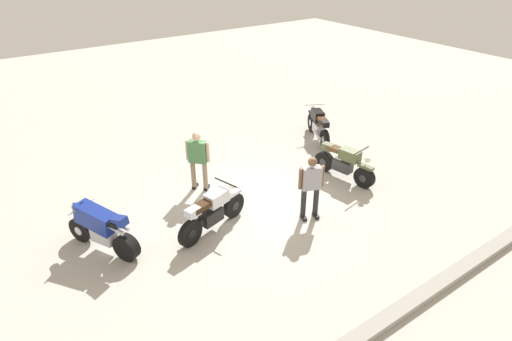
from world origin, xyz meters
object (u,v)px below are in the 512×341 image
object	(u,v)px
motorcycle_blue_sportbike	(100,227)
person_in_gray_shirt	(311,184)
motorcycle_olive_vintage	(344,163)
motorcycle_silver_cruiser	(212,212)
motorcycle_black_cruiser	(318,125)
person_in_green_shirt	(198,157)

from	to	relation	value
motorcycle_blue_sportbike	person_in_gray_shirt	size ratio (longest dim) A/B	1.12
person_in_gray_shirt	motorcycle_olive_vintage	bearing A→B (deg)	133.88
motorcycle_blue_sportbike	motorcycle_silver_cruiser	size ratio (longest dim) A/B	0.89
motorcycle_olive_vintage	motorcycle_silver_cruiser	bearing A→B (deg)	-99.73
motorcycle_olive_vintage	motorcycle_silver_cruiser	xyz separation A→B (m)	(4.26, 0.03, 0.03)
motorcycle_olive_vintage	person_in_gray_shirt	world-z (taller)	person_in_gray_shirt
motorcycle_silver_cruiser	person_in_gray_shirt	world-z (taller)	person_in_gray_shirt
motorcycle_black_cruiser	motorcycle_silver_cruiser	distance (m)	5.96
motorcycle_blue_sportbike	motorcycle_silver_cruiser	world-z (taller)	motorcycle_blue_sportbike
motorcycle_olive_vintage	person_in_gray_shirt	bearing A→B (deg)	-76.52
motorcycle_olive_vintage	motorcycle_black_cruiser	size ratio (longest dim) A/B	1.00
motorcycle_black_cruiser	person_in_gray_shirt	size ratio (longest dim) A/B	1.20
person_in_gray_shirt	motorcycle_blue_sportbike	bearing A→B (deg)	-89.56
motorcycle_silver_cruiser	person_in_gray_shirt	size ratio (longest dim) A/B	1.25
motorcycle_olive_vintage	motorcycle_silver_cruiser	distance (m)	4.26
motorcycle_black_cruiser	person_in_green_shirt	world-z (taller)	person_in_green_shirt
motorcycle_blue_sportbike	person_in_gray_shirt	xyz separation A→B (m)	(-4.53, 1.64, 0.33)
motorcycle_silver_cruiser	person_in_green_shirt	size ratio (longest dim) A/B	1.20
motorcycle_silver_cruiser	person_in_gray_shirt	distance (m)	2.41
motorcycle_olive_vintage	person_in_green_shirt	size ratio (longest dim) A/B	1.15
motorcycle_olive_vintage	motorcycle_black_cruiser	bearing A→B (deg)	143.35
motorcycle_olive_vintage	motorcycle_blue_sportbike	size ratio (longest dim) A/B	1.07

